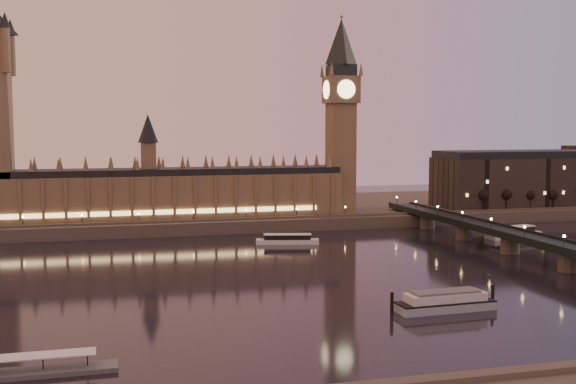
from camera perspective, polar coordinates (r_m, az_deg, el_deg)
name	(u,v)px	position (r m, az deg, el deg)	size (l,w,h in m)	color
ground	(309,275)	(255.39, 1.64, -6.54)	(700.00, 700.00, 0.00)	black
far_embankment	(276,211)	(419.96, -0.93, -1.48)	(560.00, 130.00, 6.00)	#423D35
palace_of_westminster	(161,188)	(363.06, -10.00, 0.35)	(180.00, 26.62, 52.00)	brown
big_ben	(341,103)	(381.99, 4.21, 6.99)	(17.68, 17.68, 104.00)	brown
westminster_bridge	(537,248)	(293.76, 19.06, -4.18)	(13.20, 260.00, 15.30)	black
city_block	(559,177)	(457.56, 20.65, 1.15)	(155.00, 45.00, 34.00)	black
bare_tree_0	(480,195)	(404.47, 14.93, -0.27)	(5.68, 5.68, 11.55)	black
bare_tree_1	(505,195)	(412.42, 16.79, -0.21)	(5.68, 5.68, 11.55)	black
bare_tree_2	(530,194)	(420.78, 18.58, -0.15)	(5.68, 5.68, 11.55)	black
bare_tree_3	(554,193)	(429.55, 20.30, -0.10)	(5.68, 5.68, 11.55)	black
cruise_boat_a	(287,239)	(320.54, -0.05, -3.77)	(28.43, 12.28, 4.45)	silver
cruise_boat_b	(513,233)	(354.19, 17.38, -3.08)	(30.04, 13.20, 5.38)	silver
moored_barge	(445,302)	(211.21, 12.31, -8.46)	(33.20, 9.22, 6.09)	#93A6BB
pontoon_pier	(24,371)	(164.91, -20.13, -13.12)	(37.86, 6.31, 10.10)	#595B5E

